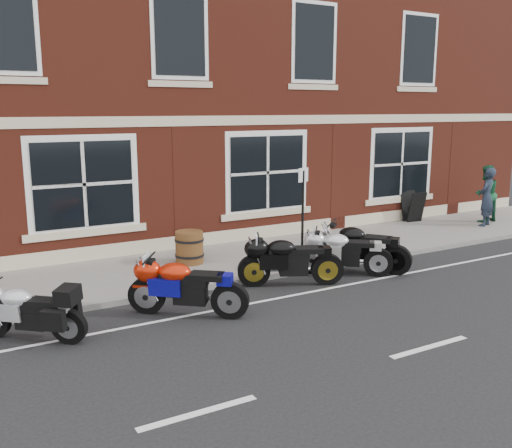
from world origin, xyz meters
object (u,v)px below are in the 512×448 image
(barrel_planter, at_px, (189,247))
(parking_sign, at_px, (303,209))
(moto_touring_silver, at_px, (27,309))
(pedestrian_left, at_px, (487,197))
(a_board_sign, at_px, (413,206))
(moto_sport_black, at_px, (288,259))
(moto_naked_black, at_px, (360,246))
(moto_sport_silver, at_px, (343,251))
(pedestrian_right, at_px, (486,194))
(moto_sport_red, at_px, (186,285))

(barrel_planter, relative_size, parking_sign, 0.34)
(moto_touring_silver, height_order, pedestrian_left, pedestrian_left)
(a_board_sign, bearing_deg, moto_touring_silver, -159.08)
(moto_sport_black, relative_size, a_board_sign, 2.14)
(moto_sport_black, height_order, a_board_sign, a_board_sign)
(moto_naked_black, height_order, barrel_planter, moto_naked_black)
(barrel_planter, bearing_deg, moto_sport_silver, -38.74)
(moto_sport_black, distance_m, moto_naked_black, 2.07)
(moto_sport_silver, distance_m, a_board_sign, 6.40)
(pedestrian_left, height_order, pedestrian_right, pedestrian_right)
(pedestrian_left, xyz_separation_m, pedestrian_right, (0.53, 0.46, 0.01))
(moto_sport_silver, height_order, barrel_planter, moto_sport_silver)
(moto_sport_red, height_order, parking_sign, parking_sign)
(moto_naked_black, xyz_separation_m, parking_sign, (-1.09, 0.77, 0.83))
(barrel_planter, bearing_deg, moto_naked_black, -33.02)
(moto_touring_silver, relative_size, moto_sport_black, 0.74)
(moto_naked_black, xyz_separation_m, barrel_planter, (-3.34, 2.17, -0.09))
(moto_naked_black, distance_m, parking_sign, 1.57)
(barrel_planter, bearing_deg, a_board_sign, 7.42)
(moto_sport_silver, height_order, parking_sign, parking_sign)
(a_board_sign, distance_m, barrel_planter, 8.34)
(moto_touring_silver, xyz_separation_m, moto_sport_black, (5.26, 0.33, 0.06))
(moto_sport_silver, xyz_separation_m, a_board_sign, (5.47, 3.32, 0.06))
(parking_sign, bearing_deg, pedestrian_left, -9.11)
(moto_touring_silver, xyz_separation_m, a_board_sign, (12.25, 3.71, 0.08))
(moto_sport_red, xyz_separation_m, pedestrian_left, (11.04, 2.34, 0.44))
(moto_sport_black, height_order, barrel_planter, moto_sport_black)
(pedestrian_left, bearing_deg, moto_sport_black, -9.40)
(pedestrian_right, xyz_separation_m, a_board_sign, (-1.98, 1.17, -0.42))
(moto_sport_black, xyz_separation_m, pedestrian_left, (8.44, 1.75, 0.44))
(pedestrian_left, bearing_deg, parking_sign, -14.65)
(pedestrian_right, bearing_deg, moto_sport_silver, 12.89)
(moto_sport_silver, relative_size, pedestrian_left, 0.96)
(moto_touring_silver, xyz_separation_m, moto_naked_black, (7.33, 0.46, 0.07))
(moto_naked_black, height_order, parking_sign, parking_sign)
(pedestrian_left, bearing_deg, moto_naked_black, -6.90)
(moto_sport_black, bearing_deg, moto_sport_silver, -61.86)
(moto_touring_silver, distance_m, moto_naked_black, 7.34)
(pedestrian_right, distance_m, barrel_planter, 10.26)
(moto_sport_red, bearing_deg, pedestrian_left, -38.38)
(parking_sign, bearing_deg, a_board_sign, 6.79)
(moto_sport_red, height_order, moto_sport_black, moto_sport_black)
(barrel_planter, bearing_deg, moto_touring_silver, -146.56)
(moto_naked_black, relative_size, pedestrian_left, 1.08)
(moto_touring_silver, xyz_separation_m, moto_sport_red, (2.66, -0.26, 0.05))
(a_board_sign, bearing_deg, moto_naked_black, -142.53)
(moto_sport_black, distance_m, pedestrian_left, 8.63)
(pedestrian_left, relative_size, a_board_sign, 1.85)
(moto_touring_silver, height_order, parking_sign, parking_sign)
(moto_sport_silver, xyz_separation_m, moto_naked_black, (0.55, 0.07, 0.04))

